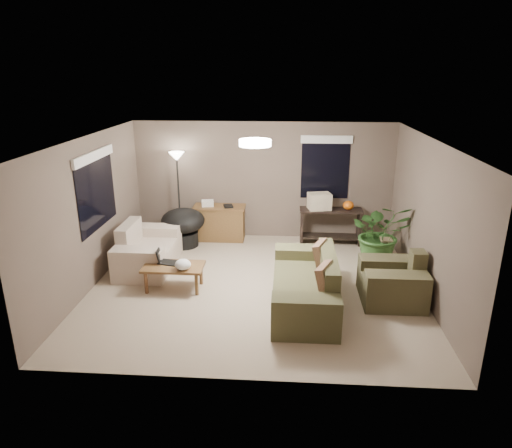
# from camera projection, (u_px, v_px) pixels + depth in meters

# --- Properties ---
(room_shell) EXTENTS (5.50, 5.50, 5.50)m
(room_shell) POSITION_uv_depth(u_px,v_px,m) (255.00, 216.00, 7.40)
(room_shell) COLOR gray
(room_shell) RESTS_ON ground
(main_sofa) EXTENTS (0.95, 2.20, 0.85)m
(main_sofa) POSITION_uv_depth(u_px,v_px,m) (307.00, 287.00, 7.10)
(main_sofa) COLOR #46442A
(main_sofa) RESTS_ON ground
(throw_pillows) EXTENTS (0.39, 1.40, 0.47)m
(throw_pillows) POSITION_uv_depth(u_px,v_px,m) (324.00, 267.00, 6.97)
(throw_pillows) COLOR #8C7251
(throw_pillows) RESTS_ON main_sofa
(loveseat) EXTENTS (0.90, 1.60, 0.85)m
(loveseat) POSITION_uv_depth(u_px,v_px,m) (147.00, 252.00, 8.47)
(loveseat) COLOR beige
(loveseat) RESTS_ON ground
(armchair) EXTENTS (0.95, 1.00, 0.85)m
(armchair) POSITION_uv_depth(u_px,v_px,m) (393.00, 283.00, 7.23)
(armchair) COLOR #4A462C
(armchair) RESTS_ON ground
(coffee_table) EXTENTS (1.00, 0.55, 0.42)m
(coffee_table) POSITION_uv_depth(u_px,v_px,m) (174.00, 269.00, 7.60)
(coffee_table) COLOR brown
(coffee_table) RESTS_ON ground
(laptop) EXTENTS (0.39, 0.30, 0.24)m
(laptop) POSITION_uv_depth(u_px,v_px,m) (165.00, 260.00, 7.66)
(laptop) COLOR black
(laptop) RESTS_ON coffee_table
(plastic_bag) EXTENTS (0.27, 0.25, 0.18)m
(plastic_bag) POSITION_uv_depth(u_px,v_px,m) (183.00, 265.00, 7.39)
(plastic_bag) COLOR white
(plastic_bag) RESTS_ON coffee_table
(desk) EXTENTS (1.10, 0.50, 0.75)m
(desk) POSITION_uv_depth(u_px,v_px,m) (220.00, 223.00, 9.83)
(desk) COLOR brown
(desk) RESTS_ON ground
(desk_papers) EXTENTS (0.71, 0.30, 0.12)m
(desk_papers) POSITION_uv_depth(u_px,v_px,m) (212.00, 204.00, 9.70)
(desk_papers) COLOR silver
(desk_papers) RESTS_ON desk
(console_table) EXTENTS (1.30, 0.40, 0.75)m
(console_table) POSITION_uv_depth(u_px,v_px,m) (330.00, 223.00, 9.60)
(console_table) COLOR black
(console_table) RESTS_ON ground
(pumpkin) EXTENTS (0.27, 0.27, 0.18)m
(pumpkin) POSITION_uv_depth(u_px,v_px,m) (348.00, 205.00, 9.44)
(pumpkin) COLOR orange
(pumpkin) RESTS_ON console_table
(cardboard_box) EXTENTS (0.51, 0.43, 0.34)m
(cardboard_box) POSITION_uv_depth(u_px,v_px,m) (319.00, 201.00, 9.46)
(cardboard_box) COLOR beige
(cardboard_box) RESTS_ON console_table
(papasan_chair) EXTENTS (1.08, 1.08, 0.80)m
(papasan_chair) POSITION_uv_depth(u_px,v_px,m) (183.00, 224.00, 9.45)
(papasan_chair) COLOR black
(papasan_chair) RESTS_ON ground
(floor_lamp) EXTENTS (0.32, 0.32, 1.91)m
(floor_lamp) POSITION_uv_depth(u_px,v_px,m) (177.00, 167.00, 9.42)
(floor_lamp) COLOR black
(floor_lamp) RESTS_ON ground
(ceiling_fixture) EXTENTS (0.50, 0.50, 0.10)m
(ceiling_fixture) POSITION_uv_depth(u_px,v_px,m) (255.00, 143.00, 7.02)
(ceiling_fixture) COLOR white
(ceiling_fixture) RESTS_ON room_shell
(houseplant) EXTENTS (1.09, 1.21, 0.95)m
(houseplant) POSITION_uv_depth(u_px,v_px,m) (380.00, 239.00, 8.59)
(houseplant) COLOR #2D5923
(houseplant) RESTS_ON ground
(cat_scratching_post) EXTENTS (0.32, 0.32, 0.50)m
(cat_scratching_post) POSITION_uv_depth(u_px,v_px,m) (385.00, 253.00, 8.64)
(cat_scratching_post) COLOR tan
(cat_scratching_post) RESTS_ON ground
(window_left) EXTENTS (0.05, 1.56, 1.33)m
(window_left) POSITION_uv_depth(u_px,v_px,m) (95.00, 177.00, 7.69)
(window_left) COLOR black
(window_left) RESTS_ON room_shell
(window_back) EXTENTS (1.06, 0.05, 1.33)m
(window_back) POSITION_uv_depth(u_px,v_px,m) (326.00, 157.00, 9.49)
(window_back) COLOR black
(window_back) RESTS_ON room_shell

